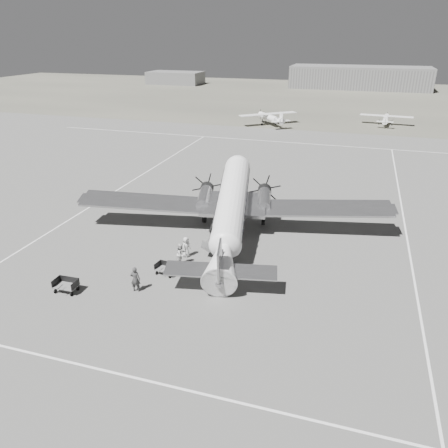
% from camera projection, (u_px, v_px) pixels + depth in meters
% --- Properties ---
extents(ground, '(260.00, 260.00, 0.00)m').
position_uv_depth(ground, '(249.00, 259.00, 33.76)').
color(ground, '#60605E').
rests_on(ground, ground).
extents(taxi_line_near, '(60.00, 0.15, 0.01)m').
position_uv_depth(taxi_line_near, '(178.00, 388.00, 21.51)').
color(taxi_line_near, white).
rests_on(taxi_line_near, ground).
extents(taxi_line_right, '(0.15, 80.00, 0.01)m').
position_uv_depth(taxi_line_right, '(415.00, 283.00, 30.50)').
color(taxi_line_right, white).
rests_on(taxi_line_right, ground).
extents(taxi_line_left, '(0.15, 60.00, 0.01)m').
position_uv_depth(taxi_line_left, '(111.00, 194.00, 47.39)').
color(taxi_line_left, white).
rests_on(taxi_line_left, ground).
extents(taxi_line_horizon, '(90.00, 0.15, 0.01)m').
position_uv_depth(taxi_line_horizon, '(311.00, 144.00, 68.73)').
color(taxi_line_horizon, white).
rests_on(taxi_line_horizon, ground).
extents(grass_infield, '(260.00, 90.00, 0.01)m').
position_uv_depth(grass_infield, '(336.00, 98.00, 116.83)').
color(grass_infield, '#656355').
rests_on(grass_infield, ground).
extents(hangar_main, '(42.00, 14.00, 6.60)m').
position_uv_depth(hangar_main, '(359.00, 77.00, 136.00)').
color(hangar_main, slate).
rests_on(hangar_main, ground).
extents(shed_secondary, '(18.00, 10.00, 4.00)m').
position_uv_depth(shed_secondary, '(175.00, 78.00, 148.44)').
color(shed_secondary, slate).
rests_on(shed_secondary, ground).
extents(dc3_airliner, '(30.91, 24.31, 5.26)m').
position_uv_depth(dc3_airliner, '(231.00, 210.00, 36.09)').
color(dc3_airliner, '#A8A8AA').
rests_on(dc3_airliner, ground).
extents(light_plane_left, '(14.99, 14.71, 2.42)m').
position_uv_depth(light_plane_left, '(269.00, 119.00, 82.26)').
color(light_plane_left, white).
rests_on(light_plane_left, ground).
extents(light_plane_right, '(10.22, 8.54, 2.00)m').
position_uv_depth(light_plane_right, '(386.00, 120.00, 82.42)').
color(light_plane_right, white).
rests_on(light_plane_right, ground).
extents(baggage_cart_near, '(1.62, 1.25, 0.83)m').
position_uv_depth(baggage_cart_near, '(166.00, 269.00, 31.53)').
color(baggage_cart_near, slate).
rests_on(baggage_cart_near, ground).
extents(baggage_cart_far, '(1.66, 1.19, 0.92)m').
position_uv_depth(baggage_cart_far, '(66.00, 286.00, 29.37)').
color(baggage_cart_far, slate).
rests_on(baggage_cart_far, ground).
extents(ground_crew, '(0.75, 0.57, 1.82)m').
position_uv_depth(ground_crew, '(135.00, 279.00, 29.27)').
color(ground_crew, '#323232').
rests_on(ground_crew, ground).
extents(ramp_agent, '(0.83, 0.98, 1.76)m').
position_uv_depth(ramp_agent, '(181.00, 254.00, 32.66)').
color(ramp_agent, silver).
rests_on(ramp_agent, ground).
extents(passenger, '(0.76, 0.93, 1.65)m').
position_uv_depth(passenger, '(186.00, 247.00, 33.88)').
color(passenger, beige).
rests_on(passenger, ground).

